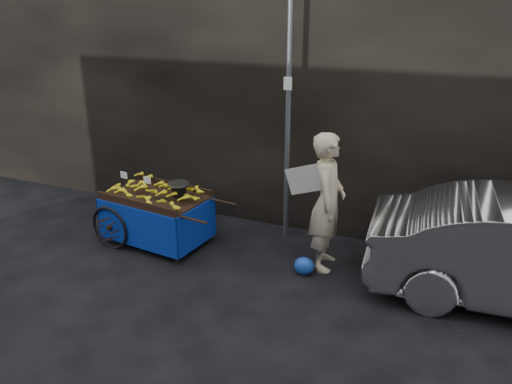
% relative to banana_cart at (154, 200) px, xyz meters
% --- Properties ---
extents(ground, '(80.00, 80.00, 0.00)m').
position_rel_banana_cart_xyz_m(ground, '(1.47, -0.31, -0.69)').
color(ground, black).
rests_on(ground, ground).
extents(building_wall, '(13.50, 2.00, 5.00)m').
position_rel_banana_cart_xyz_m(building_wall, '(1.87, 2.29, 1.81)').
color(building_wall, black).
rests_on(building_wall, ground).
extents(street_pole, '(0.12, 0.10, 4.00)m').
position_rel_banana_cart_xyz_m(street_pole, '(1.77, 0.99, 1.32)').
color(street_pole, slate).
rests_on(street_pole, ground).
extents(banana_cart, '(2.14, 1.18, 1.11)m').
position_rel_banana_cart_xyz_m(banana_cart, '(0.00, 0.00, 0.00)').
color(banana_cart, black).
rests_on(banana_cart, ground).
extents(vendor, '(0.85, 0.76, 1.93)m').
position_rel_banana_cart_xyz_m(vendor, '(2.61, 0.28, 0.28)').
color(vendor, beige).
rests_on(vendor, ground).
extents(plastic_bag, '(0.28, 0.22, 0.25)m').
position_rel_banana_cart_xyz_m(plastic_bag, '(2.42, -0.07, -0.56)').
color(plastic_bag, '#1843B5').
rests_on(plastic_bag, ground).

